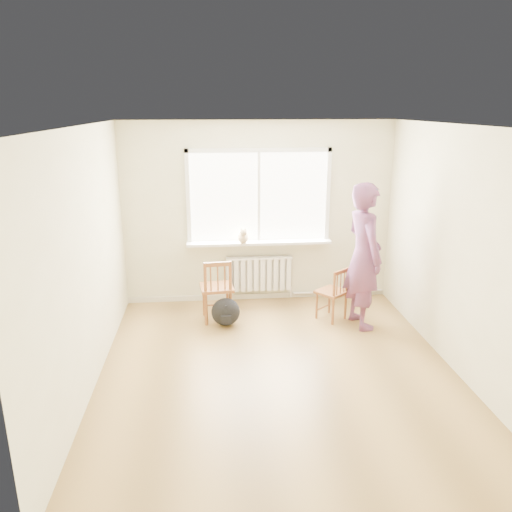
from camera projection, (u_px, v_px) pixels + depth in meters
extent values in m
plane|color=#A47D43|center=(278.00, 371.00, 5.67)|extent=(4.50, 4.50, 0.00)
plane|color=white|center=(281.00, 126.00, 4.89)|extent=(4.50, 4.50, 0.00)
cube|color=beige|center=(259.00, 213.00, 7.42)|extent=(4.00, 0.01, 2.70)
cube|color=white|center=(259.00, 197.00, 7.33)|extent=(2.00, 0.02, 1.30)
cube|color=white|center=(259.00, 150.00, 7.11)|extent=(2.12, 0.05, 0.06)
cube|color=white|center=(188.00, 198.00, 7.22)|extent=(0.06, 0.05, 1.42)
cube|color=white|center=(328.00, 196.00, 7.40)|extent=(0.06, 0.05, 1.42)
cube|color=white|center=(259.00, 197.00, 7.31)|extent=(0.04, 0.05, 1.30)
cube|color=white|center=(259.00, 243.00, 7.44)|extent=(2.15, 0.22, 0.04)
cube|color=white|center=(259.00, 273.00, 7.64)|extent=(1.00, 0.02, 0.55)
cube|color=white|center=(259.00, 274.00, 7.59)|extent=(1.00, 0.10, 0.51)
cube|color=white|center=(259.00, 258.00, 7.52)|extent=(1.00, 0.12, 0.03)
cylinder|color=silver|center=(338.00, 292.00, 7.84)|extent=(1.40, 0.04, 0.04)
cube|color=beige|center=(258.00, 296.00, 7.79)|extent=(4.00, 0.03, 0.08)
cube|color=brown|center=(217.00, 287.00, 6.90)|extent=(0.48, 0.46, 0.04)
cylinder|color=brown|center=(227.00, 298.00, 7.16)|extent=(0.04, 0.04, 0.48)
cylinder|color=brown|center=(204.00, 300.00, 7.10)|extent=(0.04, 0.04, 0.48)
cylinder|color=brown|center=(231.00, 307.00, 6.84)|extent=(0.04, 0.04, 0.48)
cylinder|color=brown|center=(206.00, 309.00, 6.78)|extent=(0.04, 0.04, 0.48)
cylinder|color=brown|center=(230.00, 293.00, 6.78)|extent=(0.04, 0.04, 0.90)
cylinder|color=brown|center=(206.00, 294.00, 6.72)|extent=(0.04, 0.04, 0.90)
cube|color=brown|center=(217.00, 264.00, 6.63)|extent=(0.37, 0.07, 0.06)
cylinder|color=brown|center=(225.00, 277.00, 6.70)|extent=(0.02, 0.02, 0.36)
cylinder|color=brown|center=(218.00, 278.00, 6.69)|extent=(0.02, 0.02, 0.36)
cylinder|color=brown|center=(211.00, 278.00, 6.67)|extent=(0.02, 0.02, 0.36)
cube|color=brown|center=(332.00, 292.00, 6.94)|extent=(0.52, 0.51, 0.04)
cylinder|color=brown|center=(329.00, 300.00, 7.20)|extent=(0.03, 0.03, 0.40)
cylinder|color=brown|center=(317.00, 305.00, 7.01)|extent=(0.03, 0.03, 0.40)
cylinder|color=brown|center=(346.00, 305.00, 7.00)|extent=(0.03, 0.03, 0.40)
cylinder|color=brown|center=(333.00, 311.00, 6.81)|extent=(0.03, 0.03, 0.40)
cylinder|color=brown|center=(346.00, 293.00, 6.95)|extent=(0.04, 0.04, 0.76)
cylinder|color=brown|center=(334.00, 299.00, 6.76)|extent=(0.04, 0.04, 0.76)
cube|color=brown|center=(341.00, 272.00, 6.75)|extent=(0.26, 0.22, 0.05)
cylinder|color=brown|center=(344.00, 281.00, 6.85)|extent=(0.02, 0.02, 0.30)
cylinder|color=brown|center=(341.00, 283.00, 6.80)|extent=(0.02, 0.02, 0.30)
cylinder|color=brown|center=(337.00, 284.00, 6.74)|extent=(0.02, 0.02, 0.30)
imported|color=#B03A54|center=(364.00, 256.00, 6.59)|extent=(0.59, 0.79, 1.96)
ellipsoid|color=beige|center=(243.00, 237.00, 7.32)|extent=(0.17, 0.26, 0.19)
sphere|color=beige|center=(243.00, 233.00, 7.17)|extent=(0.10, 0.10, 0.10)
cone|color=beige|center=(241.00, 229.00, 7.16)|extent=(0.03, 0.03, 0.04)
cone|color=beige|center=(245.00, 229.00, 7.16)|extent=(0.03, 0.03, 0.04)
cylinder|color=beige|center=(243.00, 238.00, 7.46)|extent=(0.02, 0.17, 0.02)
cylinder|color=beige|center=(241.00, 242.00, 7.24)|extent=(0.02, 0.02, 0.09)
cylinder|color=beige|center=(245.00, 241.00, 7.24)|extent=(0.02, 0.02, 0.09)
ellipsoid|color=black|center=(226.00, 312.00, 6.79)|extent=(0.40, 0.31, 0.39)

